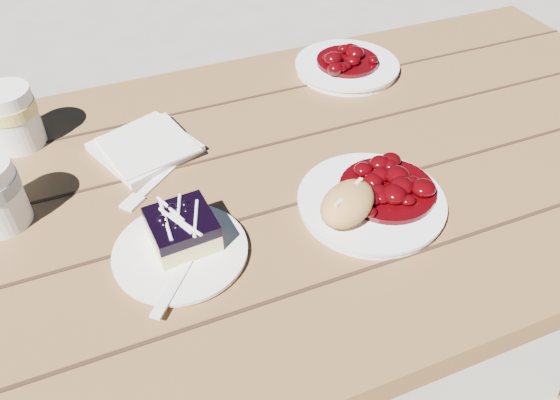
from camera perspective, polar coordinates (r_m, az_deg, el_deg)
name	(u,v)px	position (r m, az deg, el deg)	size (l,w,h in m)	color
picnic_table	(185,268)	(1.00, -9.88, -6.97)	(2.00, 1.55, 0.75)	brown
main_plate	(371,203)	(0.86, 9.49, -0.27)	(0.22, 0.22, 0.02)	white
goulash_stew	(389,182)	(0.86, 11.28, 1.87)	(0.15, 0.15, 0.04)	#3C0205
bread_roll	(347,204)	(0.80, 7.06, -0.38)	(0.10, 0.07, 0.05)	#B98747
dessert_plate	(181,252)	(0.80, -10.35, -5.38)	(0.19, 0.19, 0.01)	white
blueberry_cake	(182,229)	(0.79, -10.18, -2.98)	(0.09, 0.09, 0.05)	#F4DD85
fork_dessert	(176,281)	(0.75, -10.83, -8.31)	(0.03, 0.16, 0.01)	white
napkin_stack	(145,148)	(0.99, -13.92, 5.32)	(0.15, 0.15, 0.01)	white
fork_table	(162,176)	(0.93, -12.27, 2.51)	(0.03, 0.16, 0.01)	white
second_plate	(347,67)	(1.21, 7.00, 13.64)	(0.22, 0.22, 0.02)	white
second_stew	(348,54)	(1.19, 7.12, 14.86)	(0.13, 0.13, 0.04)	#3C0205
second_cup	(12,118)	(1.06, -26.18, 7.73)	(0.09, 0.09, 0.11)	white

